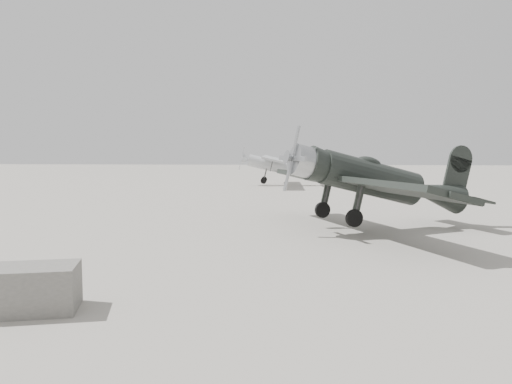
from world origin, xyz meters
TOP-DOWN VIEW (x-y plane):
  - ground at (0.00, 0.00)m, footprint 160.00×160.00m
  - lowwing_monoplane at (3.34, 1.45)m, footprint 8.52×11.21m
  - highwing_monoplane at (-1.10, 25.16)m, footprint 7.31×10.25m
  - equipment_block at (-5.19, -9.01)m, footprint 2.04×1.55m

SIDE VIEW (x-z plane):
  - ground at x=0.00m, z-range 0.00..0.00m
  - equipment_block at x=-5.19m, z-range 0.00..0.91m
  - highwing_monoplane at x=-1.10m, z-range 0.37..3.29m
  - lowwing_monoplane at x=3.34m, z-range 0.11..3.80m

